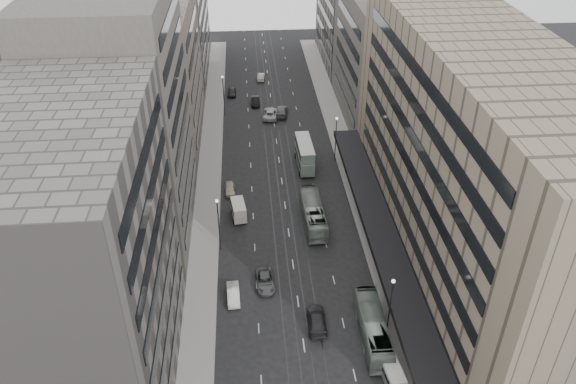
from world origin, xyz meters
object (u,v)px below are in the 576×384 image
object	(u,v)px
panel_van	(239,210)
double_decker	(305,154)
sedan_1	(233,294)
bus_far	(313,213)
bus_near	(373,328)
vw_microbus	(392,374)
sedan_2	(265,281)

from	to	relation	value
panel_van	double_decker	bearing A→B (deg)	43.61
panel_van	sedan_1	xyz separation A→B (m)	(-0.81, -17.06, -0.74)
bus_far	double_decker	size ratio (longest dim) A/B	1.37
bus_near	bus_far	size ratio (longest dim) A/B	0.97
sedan_1	double_decker	bearing A→B (deg)	65.87
bus_far	vw_microbus	bearing A→B (deg)	98.35
double_decker	sedan_2	size ratio (longest dim) A/B	1.73
vw_microbus	panel_van	world-z (taller)	panel_van
double_decker	panel_van	distance (m)	18.10
sedan_2	bus_far	bearing A→B (deg)	57.28
vw_microbus	sedan_2	xyz separation A→B (m)	(-12.57, 15.89, -0.55)
bus_far	sedan_2	size ratio (longest dim) A/B	2.37
bus_near	sedan_2	size ratio (longest dim) A/B	2.31
bus_far	double_decker	xyz separation A→B (m)	(0.46, 16.04, 0.87)
vw_microbus	double_decker	bearing A→B (deg)	89.15
bus_near	vw_microbus	xyz separation A→B (m)	(0.78, -6.15, -0.36)
bus_far	vw_microbus	size ratio (longest dim) A/B	2.75
panel_van	sedan_2	size ratio (longest dim) A/B	0.89
bus_near	sedan_1	xyz separation A→B (m)	(-15.83, 7.63, -0.88)
bus_near	sedan_1	world-z (taller)	bus_near
sedan_1	bus_far	bearing A→B (deg)	49.45
bus_near	sedan_2	distance (m)	15.32
panel_van	sedan_2	bearing A→B (deg)	-85.36
vw_microbus	sedan_1	size ratio (longest dim) A/B	0.99
double_decker	vw_microbus	size ratio (longest dim) A/B	2.00
bus_near	vw_microbus	world-z (taller)	bus_near
vw_microbus	bus_far	bearing A→B (deg)	93.15
bus_far	sedan_2	world-z (taller)	bus_far
sedan_1	sedan_2	xyz separation A→B (m)	(4.05, 2.11, -0.02)
bus_far	vw_microbus	world-z (taller)	bus_far
double_decker	vw_microbus	xyz separation A→B (m)	(4.48, -44.92, -1.27)
panel_van	vw_microbus	bearing A→B (deg)	-70.44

